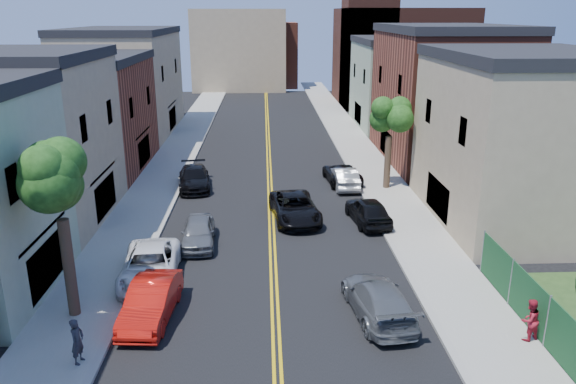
{
  "coord_description": "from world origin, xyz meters",
  "views": [
    {
      "loc": [
        -0.34,
        -5.74,
        11.45
      ],
      "look_at": [
        0.93,
        23.49,
        2.0
      ],
      "focal_mm": 34.68,
      "sensor_mm": 36.0,
      "label": 1
    }
  ],
  "objects": [
    {
      "name": "curb_left",
      "position": [
        -6.15,
        40.0,
        0.07
      ],
      "size": [
        0.3,
        100.0,
        0.15
      ],
      "primitive_type": "cube",
      "color": "gray",
      "rests_on": "ground"
    },
    {
      "name": "bldg_right_brick",
      "position": [
        14.0,
        38.0,
        5.0
      ],
      "size": [
        9.0,
        14.0,
        10.0
      ],
      "primitive_type": "cube",
      "color": "brown",
      "rests_on": "ground"
    },
    {
      "name": "grey_car_left",
      "position": [
        -3.8,
        20.98,
        0.71
      ],
      "size": [
        1.89,
        4.25,
        1.42
      ],
      "primitive_type": "imported",
      "rotation": [
        0.0,
        0.0,
        0.05
      ],
      "color": "#595C61",
      "rests_on": "ground"
    },
    {
      "name": "pedestrian_left",
      "position": [
        -6.7,
        10.73,
        0.96
      ],
      "size": [
        0.5,
        0.66,
        1.63
      ],
      "primitive_type": "imported",
      "rotation": [
        0.0,
        0.0,
        1.36
      ],
      "color": "#26252C",
      "rests_on": "sidewalk_left"
    },
    {
      "name": "black_car_left",
      "position": [
        -5.17,
        30.83,
        0.72
      ],
      "size": [
        2.64,
        5.2,
        1.45
      ],
      "primitive_type": "imported",
      "rotation": [
        0.0,
        0.0,
        0.13
      ],
      "color": "black",
      "rests_on": "ground"
    },
    {
      "name": "grey_car_right",
      "position": [
        4.05,
        13.56,
        0.72
      ],
      "size": [
        2.61,
        5.2,
        1.45
      ],
      "primitive_type": "imported",
      "rotation": [
        0.0,
        0.0,
        3.26
      ],
      "color": "#56595D",
      "rests_on": "ground"
    },
    {
      "name": "sidewalk_left",
      "position": [
        -7.9,
        40.0,
        0.07
      ],
      "size": [
        3.2,
        100.0,
        0.15
      ],
      "primitive_type": "cube",
      "color": "gray",
      "rests_on": "ground"
    },
    {
      "name": "tree_right_far",
      "position": [
        7.92,
        30.01,
        5.76
      ],
      "size": [
        4.4,
        4.4,
        8.03
      ],
      "color": "#382A1C",
      "rests_on": "sidewalk_right"
    },
    {
      "name": "bldg_right_tan",
      "position": [
        14.0,
        24.0,
        4.5
      ],
      "size": [
        9.0,
        12.0,
        9.0
      ],
      "primitive_type": "cube",
      "color": "#998466",
      "rests_on": "ground"
    },
    {
      "name": "pedestrian_right",
      "position": [
        9.1,
        11.43,
        0.95
      ],
      "size": [
        0.94,
        0.85,
        1.6
      ],
      "primitive_type": "imported",
      "rotation": [
        0.0,
        0.0,
        3.51
      ],
      "color": "#AA1A2C",
      "rests_on": "sidewalk_right"
    },
    {
      "name": "bldg_right_palegrn",
      "position": [
        14.0,
        52.0,
        4.25
      ],
      "size": [
        9.0,
        12.0,
        8.5
      ],
      "primitive_type": "cube",
      "color": "gray",
      "rests_on": "ground"
    },
    {
      "name": "bldg_left_brick",
      "position": [
        -14.0,
        36.0,
        4.0
      ],
      "size": [
        9.0,
        12.0,
        8.0
      ],
      "primitive_type": "cube",
      "color": "brown",
      "rests_on": "ground"
    },
    {
      "name": "backdrop_center",
      "position": [
        0.0,
        86.0,
        5.0
      ],
      "size": [
        10.0,
        8.0,
        10.0
      ],
      "primitive_type": "cube",
      "color": "brown",
      "rests_on": "ground"
    },
    {
      "name": "backdrop_left",
      "position": [
        -4.0,
        82.0,
        6.0
      ],
      "size": [
        14.0,
        8.0,
        12.0
      ],
      "primitive_type": "cube",
      "color": "#998466",
      "rests_on": "ground"
    },
    {
      "name": "dark_car_right_far",
      "position": [
        5.1,
        31.78,
        0.65
      ],
      "size": [
        2.56,
        4.85,
        1.3
      ],
      "primitive_type": "imported",
      "rotation": [
        0.0,
        0.0,
        3.23
      ],
      "color": "black",
      "rests_on": "ground"
    },
    {
      "name": "church",
      "position": [
        16.33,
        67.07,
        7.24
      ],
      "size": [
        16.2,
        14.2,
        22.6
      ],
      "color": "#4C2319",
      "rests_on": "ground"
    },
    {
      "name": "curb_right",
      "position": [
        6.15,
        40.0,
        0.07
      ],
      "size": [
        0.3,
        100.0,
        0.15
      ],
      "primitive_type": "cube",
      "color": "gray",
      "rests_on": "ground"
    },
    {
      "name": "black_car_right",
      "position": [
        5.5,
        23.74,
        0.76
      ],
      "size": [
        2.33,
        4.62,
        1.51
      ],
      "primitive_type": "imported",
      "rotation": [
        0.0,
        0.0,
        3.27
      ],
      "color": "black",
      "rests_on": "ground"
    },
    {
      "name": "black_suv_lane",
      "position": [
        1.37,
        24.41,
        0.75
      ],
      "size": [
        3.08,
        5.63,
        1.49
      ],
      "primitive_type": "imported",
      "rotation": [
        0.0,
        0.0,
        0.11
      ],
      "color": "black",
      "rests_on": "ground"
    },
    {
      "name": "bldg_left_tan_near",
      "position": [
        -14.0,
        25.0,
        4.5
      ],
      "size": [
        9.0,
        10.0,
        9.0
      ],
      "primitive_type": "cube",
      "color": "#998466",
      "rests_on": "ground"
    },
    {
      "name": "red_sedan",
      "position": [
        -4.83,
        13.74,
        0.75
      ],
      "size": [
        1.92,
        4.65,
        1.5
      ],
      "primitive_type": "imported",
      "rotation": [
        0.0,
        0.0,
        -0.07
      ],
      "color": "red",
      "rests_on": "ground"
    },
    {
      "name": "fence_right",
      "position": [
        9.5,
        9.5,
        1.1
      ],
      "size": [
        0.04,
        15.0,
        1.9
      ],
      "primitive_type": "cube",
      "color": "#143F1E",
      "rests_on": "sidewalk_right"
    },
    {
      "name": "tree_left_mid",
      "position": [
        -7.88,
        14.01,
        6.58
      ],
      "size": [
        5.2,
        5.2,
        9.29
      ],
      "color": "#382A1C",
      "rests_on": "sidewalk_left"
    },
    {
      "name": "silver_car_right",
      "position": [
        5.1,
        30.56,
        0.71
      ],
      "size": [
        1.65,
        4.35,
        1.42
      ],
      "primitive_type": "imported",
      "rotation": [
        0.0,
        0.0,
        3.18
      ],
      "color": "#9DA1A4",
      "rests_on": "ground"
    },
    {
      "name": "bldg_left_tan_far",
      "position": [
        -14.0,
        50.0,
        4.75
      ],
      "size": [
        9.0,
        16.0,
        9.5
      ],
      "primitive_type": "cube",
      "color": "#998466",
      "rests_on": "ground"
    },
    {
      "name": "white_pickup",
      "position": [
        -5.5,
        17.02,
        0.74
      ],
      "size": [
        2.87,
        5.49,
        1.47
      ],
      "primitive_type": "imported",
      "rotation": [
        0.0,
        0.0,
        0.08
      ],
      "color": "white",
      "rests_on": "ground"
    },
    {
      "name": "sidewalk_right",
      "position": [
        7.9,
        40.0,
        0.07
      ],
      "size": [
        3.2,
        100.0,
        0.15
      ],
      "primitive_type": "cube",
      "color": "gray",
      "rests_on": "ground"
    }
  ]
}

